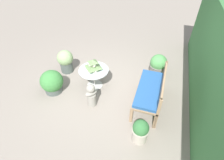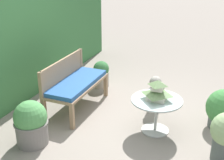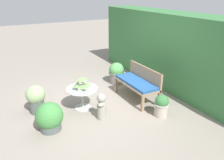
{
  "view_description": "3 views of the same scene",
  "coord_description": "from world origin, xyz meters",
  "px_view_note": "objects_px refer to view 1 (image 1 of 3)",
  "views": [
    {
      "loc": [
        3.02,
        1.02,
        3.09
      ],
      "look_at": [
        0.19,
        0.1,
        0.56
      ],
      "focal_mm": 28.0,
      "sensor_mm": 36.0,
      "label": 1
    },
    {
      "loc": [
        -3.99,
        -1.4,
        2.48
      ],
      "look_at": [
        0.16,
        0.34,
        0.59
      ],
      "focal_mm": 50.0,
      "sensor_mm": 36.0,
      "label": 2
    },
    {
      "loc": [
        4.29,
        -2.07,
        2.65
      ],
      "look_at": [
        -0.2,
        0.4,
        0.52
      ],
      "focal_mm": 35.0,
      "sensor_mm": 36.0,
      "label": 3
    }
  ],
  "objects_px": {
    "garden_bench": "(149,90)",
    "garden_bust": "(91,95)",
    "potted_plant_bench_left": "(158,66)",
    "pagoda_birdhouse": "(93,66)",
    "potted_plant_path_edge": "(140,131)",
    "potted_plant_patio_mid": "(52,82)",
    "potted_plant_table_near": "(66,61)",
    "patio_table": "(94,73)"
  },
  "relations": [
    {
      "from": "potted_plant_bench_left",
      "to": "garden_bust",
      "type": "bearing_deg",
      "value": -38.98
    },
    {
      "from": "potted_plant_table_near",
      "to": "potted_plant_bench_left",
      "type": "xyz_separation_m",
      "value": [
        -0.62,
        2.47,
        -0.05
      ]
    },
    {
      "from": "garden_bust",
      "to": "potted_plant_path_edge",
      "type": "distance_m",
      "value": 1.33
    },
    {
      "from": "garden_bench",
      "to": "potted_plant_table_near",
      "type": "distance_m",
      "value": 2.46
    },
    {
      "from": "potted_plant_table_near",
      "to": "potted_plant_patio_mid",
      "type": "distance_m",
      "value": 0.85
    },
    {
      "from": "garden_bust",
      "to": "potted_plant_path_edge",
      "type": "height_order",
      "value": "garden_bust"
    },
    {
      "from": "garden_bench",
      "to": "potted_plant_table_near",
      "type": "height_order",
      "value": "potted_plant_table_near"
    },
    {
      "from": "potted_plant_patio_mid",
      "to": "potted_plant_bench_left",
      "type": "bearing_deg",
      "value": 121.59
    },
    {
      "from": "potted_plant_path_edge",
      "to": "pagoda_birdhouse",
      "type": "bearing_deg",
      "value": -129.81
    },
    {
      "from": "garden_bust",
      "to": "potted_plant_path_edge",
      "type": "xyz_separation_m",
      "value": [
        0.55,
        1.22,
        -0.04
      ]
    },
    {
      "from": "potted_plant_bench_left",
      "to": "pagoda_birdhouse",
      "type": "bearing_deg",
      "value": -56.98
    },
    {
      "from": "pagoda_birdhouse",
      "to": "garden_bust",
      "type": "height_order",
      "value": "pagoda_birdhouse"
    },
    {
      "from": "garden_bust",
      "to": "potted_plant_bench_left",
      "type": "height_order",
      "value": "potted_plant_bench_left"
    },
    {
      "from": "potted_plant_path_edge",
      "to": "potted_plant_table_near",
      "type": "height_order",
      "value": "potted_plant_table_near"
    },
    {
      "from": "patio_table",
      "to": "pagoda_birdhouse",
      "type": "height_order",
      "value": "pagoda_birdhouse"
    },
    {
      "from": "garden_bench",
      "to": "garden_bust",
      "type": "bearing_deg",
      "value": -70.46
    },
    {
      "from": "garden_bust",
      "to": "patio_table",
      "type": "bearing_deg",
      "value": -122.35
    },
    {
      "from": "patio_table",
      "to": "potted_plant_path_edge",
      "type": "relative_size",
      "value": 1.42
    },
    {
      "from": "potted_plant_path_edge",
      "to": "potted_plant_table_near",
      "type": "distance_m",
      "value": 2.84
    },
    {
      "from": "potted_plant_patio_mid",
      "to": "pagoda_birdhouse",
      "type": "bearing_deg",
      "value": 119.14
    },
    {
      "from": "patio_table",
      "to": "potted_plant_patio_mid",
      "type": "bearing_deg",
      "value": -60.86
    },
    {
      "from": "potted_plant_path_edge",
      "to": "potted_plant_bench_left",
      "type": "xyz_separation_m",
      "value": [
        -2.13,
        0.07,
        0.05
      ]
    },
    {
      "from": "garden_bench",
      "to": "garden_bust",
      "type": "height_order",
      "value": "garden_bust"
    },
    {
      "from": "garden_bust",
      "to": "potted_plant_patio_mid",
      "type": "relative_size",
      "value": 1.0
    },
    {
      "from": "patio_table",
      "to": "garden_bust",
      "type": "relative_size",
      "value": 1.22
    },
    {
      "from": "pagoda_birdhouse",
      "to": "garden_bust",
      "type": "xyz_separation_m",
      "value": [
        0.63,
        0.19,
        -0.34
      ]
    },
    {
      "from": "garden_bench",
      "to": "pagoda_birdhouse",
      "type": "xyz_separation_m",
      "value": [
        -0.2,
        -1.4,
        0.22
      ]
    },
    {
      "from": "potted_plant_table_near",
      "to": "garden_bench",
      "type": "bearing_deg",
      "value": 77.3
    },
    {
      "from": "potted_plant_path_edge",
      "to": "potted_plant_patio_mid",
      "type": "bearing_deg",
      "value": -106.14
    },
    {
      "from": "garden_bench",
      "to": "potted_plant_bench_left",
      "type": "xyz_separation_m",
      "value": [
        -1.16,
        0.08,
        -0.11
      ]
    },
    {
      "from": "patio_table",
      "to": "potted_plant_bench_left",
      "type": "bearing_deg",
      "value": 123.02
    },
    {
      "from": "garden_bench",
      "to": "pagoda_birdhouse",
      "type": "bearing_deg",
      "value": -98.09
    },
    {
      "from": "garden_bench",
      "to": "potted_plant_path_edge",
      "type": "xyz_separation_m",
      "value": [
        0.97,
        0.01,
        -0.16
      ]
    },
    {
      "from": "pagoda_birdhouse",
      "to": "potted_plant_table_near",
      "type": "xyz_separation_m",
      "value": [
        -0.34,
        -1.0,
        -0.28
      ]
    },
    {
      "from": "potted_plant_bench_left",
      "to": "potted_plant_patio_mid",
      "type": "xyz_separation_m",
      "value": [
        1.46,
        -2.38,
        -0.03
      ]
    },
    {
      "from": "garden_bust",
      "to": "potted_plant_path_edge",
      "type": "bearing_deg",
      "value": 106.53
    },
    {
      "from": "pagoda_birdhouse",
      "to": "patio_table",
      "type": "bearing_deg",
      "value": 0.0
    },
    {
      "from": "potted_plant_path_edge",
      "to": "potted_plant_patio_mid",
      "type": "distance_m",
      "value": 2.41
    },
    {
      "from": "garden_bench",
      "to": "potted_plant_patio_mid",
      "type": "height_order",
      "value": "potted_plant_patio_mid"
    },
    {
      "from": "pagoda_birdhouse",
      "to": "garden_bust",
      "type": "distance_m",
      "value": 0.74
    },
    {
      "from": "patio_table",
      "to": "potted_plant_table_near",
      "type": "relative_size",
      "value": 1.1
    },
    {
      "from": "patio_table",
      "to": "garden_bench",
      "type": "bearing_deg",
      "value": 81.91
    }
  ]
}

